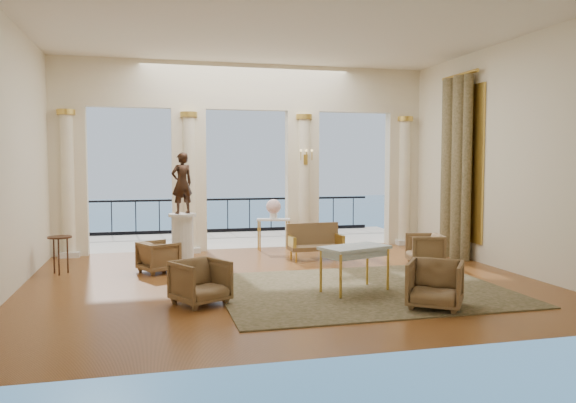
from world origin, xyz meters
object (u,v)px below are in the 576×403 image
object	(u,v)px
armchair_a	(200,280)
statue	(182,183)
pedestal	(183,241)
armchair_c	(425,247)
game_table	(355,251)
armchair_b	(435,282)
armchair_d	(159,255)
console_table	(274,224)
side_table	(60,242)
settee	(315,241)

from	to	relation	value
armchair_a	statue	bearing A→B (deg)	63.10
pedestal	statue	xyz separation A→B (m)	(0.00, 0.00, 1.19)
armchair_c	game_table	bearing A→B (deg)	-36.10
armchair_b	pedestal	xyz separation A→B (m)	(-3.39, 4.20, 0.14)
armchair_d	armchair_a	bearing A→B (deg)	164.80
armchair_a	game_table	bearing A→B (deg)	-24.52
armchair_b	statue	xyz separation A→B (m)	(-3.39, 4.20, 1.33)
armchair_b	console_table	world-z (taller)	armchair_b
statue	side_table	xyz separation A→B (m)	(-2.32, -0.17, -1.09)
armchair_b	pedestal	distance (m)	5.40
pedestal	armchair_a	bearing A→B (deg)	-88.41
armchair_c	console_table	size ratio (longest dim) A/B	0.82
settee	pedestal	size ratio (longest dim) A/B	1.10
armchair_a	armchair_d	world-z (taller)	armchair_a
armchair_b	console_table	distance (m)	6.06
console_table	settee	bearing A→B (deg)	-52.74
armchair_a	settee	world-z (taller)	settee
statue	armchair_a	bearing A→B (deg)	69.21
armchair_c	statue	world-z (taller)	statue
settee	game_table	distance (m)	3.23
pedestal	statue	bearing A→B (deg)	0.00
armchair_c	armchair_b	bearing A→B (deg)	-12.56
armchair_c	console_table	world-z (taller)	console_table
armchair_c	game_table	size ratio (longest dim) A/B	0.56
armchair_a	console_table	bearing A→B (deg)	37.21
armchair_d	game_table	world-z (taller)	game_table
armchair_b	settee	world-z (taller)	settee
armchair_a	side_table	size ratio (longest dim) A/B	1.02
armchair_d	statue	distance (m)	1.53
armchair_d	side_table	xyz separation A→B (m)	(-1.83, 0.28, 0.29)
game_table	side_table	size ratio (longest dim) A/B	1.73
armchair_b	armchair_a	bearing A→B (deg)	-163.12
statue	armchair_d	bearing A→B (deg)	20.32
game_table	pedestal	size ratio (longest dim) A/B	1.14
pedestal	armchair_d	bearing A→B (deg)	-137.30
armchair_b	settee	distance (m)	4.50
armchair_d	pedestal	xyz separation A→B (m)	(0.49, 0.45, 0.19)
pedestal	statue	size ratio (longest dim) A/B	0.89
settee	statue	size ratio (longest dim) A/B	0.98
armchair_b	armchair_d	world-z (taller)	armchair_b
pedestal	console_table	distance (m)	2.88
armchair_b	console_table	xyz separation A→B (m)	(-1.11, 5.95, 0.25)
armchair_d	pedestal	bearing A→B (deg)	-74.63
armchair_d	side_table	bearing A→B (deg)	54.03
armchair_b	armchair_d	size ratio (longest dim) A/B	1.16
settee	console_table	distance (m)	1.62
armchair_c	armchair_d	world-z (taller)	armchair_c
armchair_a	console_table	world-z (taller)	console_table
game_table	armchair_c	bearing A→B (deg)	20.92
pedestal	side_table	xyz separation A→B (m)	(-2.32, -0.17, 0.10)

